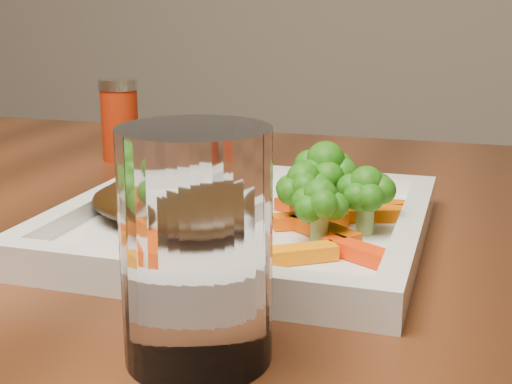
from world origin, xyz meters
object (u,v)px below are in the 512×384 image
(drinking_glass, at_px, (196,247))
(steak, at_px, (174,202))
(plate, at_px, (244,230))
(spice_shaker, at_px, (120,120))

(drinking_glass, bearing_deg, steak, 117.17)
(steak, relative_size, drinking_glass, 1.12)
(plate, bearing_deg, drinking_glass, -78.66)
(plate, relative_size, drinking_glass, 2.25)
(plate, distance_m, drinking_glass, 0.20)
(steak, distance_m, spice_shaker, 0.28)
(spice_shaker, bearing_deg, drinking_glass, -57.66)
(plate, bearing_deg, steak, -168.70)
(drinking_glass, bearing_deg, plate, 101.34)
(steak, bearing_deg, plate, 11.30)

